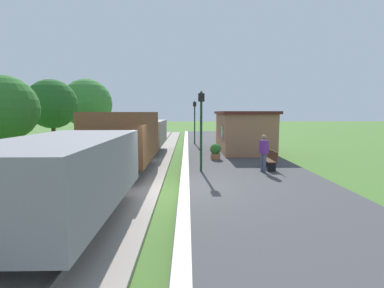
{
  "coord_description": "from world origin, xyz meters",
  "views": [
    {
      "loc": [
        0.5,
        -9.95,
        2.98
      ],
      "look_at": [
        0.72,
        2.64,
        1.53
      ],
      "focal_mm": 26.04,
      "sensor_mm": 36.0,
      "label": 1
    }
  ],
  "objects_px": {
    "tree_trackside_far": "(52,104)",
    "person_waiting": "(264,152)",
    "tree_trackside_mid": "(4,108)",
    "freight_train": "(126,143)",
    "lamp_post_near": "(201,116)",
    "potted_planter": "(216,151)",
    "bench_near_hut": "(270,159)",
    "lamp_post_far": "(195,114)",
    "station_hut": "(243,131)",
    "tree_field_left": "(87,103)"
  },
  "relations": [
    {
      "from": "freight_train",
      "to": "station_hut",
      "type": "relative_size",
      "value": 3.34
    },
    {
      "from": "lamp_post_far",
      "to": "tree_trackside_far",
      "type": "distance_m",
      "value": 10.83
    },
    {
      "from": "station_hut",
      "to": "tree_trackside_mid",
      "type": "xyz_separation_m",
      "value": [
        -12.11,
        -6.51,
        1.49
      ]
    },
    {
      "from": "tree_trackside_mid",
      "to": "freight_train",
      "type": "bearing_deg",
      "value": 3.94
    },
    {
      "from": "person_waiting",
      "to": "potted_planter",
      "type": "xyz_separation_m",
      "value": [
        -1.83,
        3.54,
        -0.46
      ]
    },
    {
      "from": "lamp_post_far",
      "to": "tree_field_left",
      "type": "bearing_deg",
      "value": 157.95
    },
    {
      "from": "lamp_post_far",
      "to": "person_waiting",
      "type": "bearing_deg",
      "value": -75.87
    },
    {
      "from": "bench_near_hut",
      "to": "lamp_post_far",
      "type": "distance_m",
      "value": 11.28
    },
    {
      "from": "potted_planter",
      "to": "tree_field_left",
      "type": "bearing_deg",
      "value": 133.89
    },
    {
      "from": "potted_planter",
      "to": "tree_trackside_mid",
      "type": "xyz_separation_m",
      "value": [
        -9.86,
        -3.26,
        2.42
      ]
    },
    {
      "from": "station_hut",
      "to": "lamp_post_far",
      "type": "bearing_deg",
      "value": 126.11
    },
    {
      "from": "freight_train",
      "to": "tree_trackside_mid",
      "type": "height_order",
      "value": "tree_trackside_mid"
    },
    {
      "from": "station_hut",
      "to": "tree_trackside_mid",
      "type": "distance_m",
      "value": 13.83
    },
    {
      "from": "tree_trackside_far",
      "to": "freight_train",
      "type": "bearing_deg",
      "value": -45.78
    },
    {
      "from": "station_hut",
      "to": "bench_near_hut",
      "type": "distance_m",
      "value": 6.19
    },
    {
      "from": "freight_train",
      "to": "tree_field_left",
      "type": "relative_size",
      "value": 3.11
    },
    {
      "from": "bench_near_hut",
      "to": "tree_trackside_far",
      "type": "bearing_deg",
      "value": 153.45
    },
    {
      "from": "lamp_post_near",
      "to": "potted_planter",
      "type": "bearing_deg",
      "value": 72.88
    },
    {
      "from": "station_hut",
      "to": "person_waiting",
      "type": "height_order",
      "value": "station_hut"
    },
    {
      "from": "freight_train",
      "to": "person_waiting",
      "type": "xyz_separation_m",
      "value": [
        6.38,
        -0.65,
        -0.32
      ]
    },
    {
      "from": "bench_near_hut",
      "to": "tree_trackside_far",
      "type": "distance_m",
      "value": 15.23
    },
    {
      "from": "lamp_post_far",
      "to": "tree_field_left",
      "type": "xyz_separation_m",
      "value": [
        -10.51,
        4.26,
        1.02
      ]
    },
    {
      "from": "tree_trackside_mid",
      "to": "tree_field_left",
      "type": "distance_m",
      "value": 15.33
    },
    {
      "from": "freight_train",
      "to": "tree_field_left",
      "type": "bearing_deg",
      "value": 115.12
    },
    {
      "from": "tree_trackside_far",
      "to": "person_waiting",
      "type": "bearing_deg",
      "value": -29.69
    },
    {
      "from": "potted_planter",
      "to": "tree_trackside_mid",
      "type": "bearing_deg",
      "value": -161.73
    },
    {
      "from": "freight_train",
      "to": "potted_planter",
      "type": "distance_m",
      "value": 5.45
    },
    {
      "from": "potted_planter",
      "to": "lamp_post_far",
      "type": "relative_size",
      "value": 0.25
    },
    {
      "from": "tree_trackside_mid",
      "to": "tree_trackside_far",
      "type": "relative_size",
      "value": 0.88
    },
    {
      "from": "freight_train",
      "to": "lamp_post_near",
      "type": "bearing_deg",
      "value": -6.12
    },
    {
      "from": "person_waiting",
      "to": "lamp_post_far",
      "type": "relative_size",
      "value": 0.46
    },
    {
      "from": "station_hut",
      "to": "lamp_post_far",
      "type": "distance_m",
      "value": 5.64
    },
    {
      "from": "tree_trackside_far",
      "to": "station_hut",
      "type": "bearing_deg",
      "value": -2.47
    },
    {
      "from": "potted_planter",
      "to": "tree_field_left",
      "type": "xyz_separation_m",
      "value": [
        -11.52,
        11.97,
        3.1
      ]
    },
    {
      "from": "freight_train",
      "to": "tree_trackside_far",
      "type": "relative_size",
      "value": 3.7
    },
    {
      "from": "tree_trackside_mid",
      "to": "tree_trackside_far",
      "type": "xyz_separation_m",
      "value": [
        -1.23,
        7.08,
        0.39
      ]
    },
    {
      "from": "lamp_post_near",
      "to": "tree_trackside_far",
      "type": "height_order",
      "value": "tree_trackside_far"
    },
    {
      "from": "bench_near_hut",
      "to": "potted_planter",
      "type": "bearing_deg",
      "value": 128.82
    },
    {
      "from": "bench_near_hut",
      "to": "lamp_post_far",
      "type": "xyz_separation_m",
      "value": [
        -3.31,
        10.58,
        2.08
      ]
    },
    {
      "from": "tree_field_left",
      "to": "tree_trackside_mid",
      "type": "bearing_deg",
      "value": -83.79
    },
    {
      "from": "person_waiting",
      "to": "tree_field_left",
      "type": "bearing_deg",
      "value": -72.58
    },
    {
      "from": "person_waiting",
      "to": "potted_planter",
      "type": "height_order",
      "value": "person_waiting"
    },
    {
      "from": "person_waiting",
      "to": "lamp_post_far",
      "type": "xyz_separation_m",
      "value": [
        -2.83,
        11.25,
        1.62
      ]
    },
    {
      "from": "lamp_post_far",
      "to": "tree_trackside_mid",
      "type": "bearing_deg",
      "value": -128.9
    },
    {
      "from": "station_hut",
      "to": "lamp_post_near",
      "type": "relative_size",
      "value": 1.57
    },
    {
      "from": "tree_field_left",
      "to": "potted_planter",
      "type": "bearing_deg",
      "value": -46.11
    },
    {
      "from": "station_hut",
      "to": "person_waiting",
      "type": "relative_size",
      "value": 3.39
    },
    {
      "from": "tree_field_left",
      "to": "lamp_post_near",
      "type": "bearing_deg",
      "value": -55.41
    },
    {
      "from": "lamp_post_far",
      "to": "tree_trackside_mid",
      "type": "height_order",
      "value": "tree_trackside_mid"
    },
    {
      "from": "station_hut",
      "to": "tree_trackside_mid",
      "type": "height_order",
      "value": "tree_trackside_mid"
    }
  ]
}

